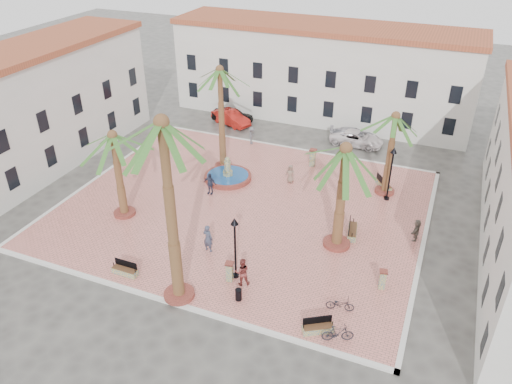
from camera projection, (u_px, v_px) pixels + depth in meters
ground at (244, 208)px, 37.44m from camera, size 120.00×120.00×0.00m
plaza at (244, 207)px, 37.40m from camera, size 26.00×22.00×0.15m
kerb_n at (291, 148)px, 46.15m from camera, size 26.30×0.30×0.16m
kerb_s at (167, 301)px, 28.65m from camera, size 26.30×0.30×0.16m
kerb_e at (423, 247)px, 33.14m from camera, size 0.30×22.30×0.16m
kerb_w at (101, 175)px, 41.66m from camera, size 0.30×22.30×0.16m
building_north at (321, 71)px, 50.93m from camera, size 30.40×7.40×9.50m
building_west at (32, 109)px, 41.12m from camera, size 6.40×24.40×10.00m
fountain at (228, 176)px, 40.84m from camera, size 3.85×3.85×1.99m
palm_nw at (220, 80)px, 38.93m from camera, size 4.74×4.74×8.84m
palm_sw at (114, 146)px, 33.63m from camera, size 5.09×5.09×6.64m
palm_s at (163, 143)px, 23.96m from camera, size 5.78×5.78×11.25m
palm_e at (345, 162)px, 30.04m from camera, size 5.80×5.80×7.51m
palm_ne at (394, 126)px, 36.29m from camera, size 4.93×4.93×6.72m
bench_s at (125, 271)px, 30.51m from camera, size 1.67×0.52×0.88m
bench_se at (318, 328)px, 26.44m from camera, size 1.70×1.32×0.89m
bench_e at (352, 231)px, 34.06m from camera, size 0.90×1.98×1.01m
bench_ne at (383, 185)px, 39.58m from camera, size 1.52×1.84×0.98m
lamppost_s at (235, 238)px, 28.94m from camera, size 0.47×0.47×4.28m
lamppost_e at (392, 165)px, 36.71m from camera, size 0.48×0.48×4.38m
bollard_se at (230, 271)px, 29.77m from camera, size 0.55×0.55×1.33m
bollard_n at (313, 157)px, 42.58m from camera, size 0.56×0.56×1.55m
bollard_e at (383, 279)px, 29.20m from camera, size 0.56×0.56×1.28m
litter_bin at (238, 295)px, 28.49m from camera, size 0.38×0.38×0.74m
cyclist_a at (208, 238)px, 32.17m from camera, size 0.78×0.58×1.96m
bicycle_a at (340, 304)px, 27.76m from camera, size 1.66×0.85×0.83m
cyclist_b at (242, 272)px, 29.39m from camera, size 1.10×1.02×1.82m
bicycle_b at (338, 333)px, 25.77m from camera, size 1.74×1.11×1.02m
pedestrian_fountain_a at (290, 174)px, 40.12m from camera, size 0.75×0.49×1.53m
pedestrian_fountain_b at (210, 183)px, 38.52m from camera, size 1.05×0.47×1.77m
pedestrian_north at (252, 135)px, 46.43m from camera, size 0.78×1.17×1.67m
pedestrian_east at (416, 230)px, 33.31m from camera, size 0.62×1.50×1.57m
car_black at (233, 115)px, 51.44m from camera, size 4.35×1.88×1.46m
car_red at (231, 118)px, 50.85m from camera, size 4.71×3.08×1.47m
car_silver at (354, 135)px, 47.24m from camera, size 4.81×2.82×1.31m
car_white at (357, 138)px, 46.61m from camera, size 5.03×2.51×1.37m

